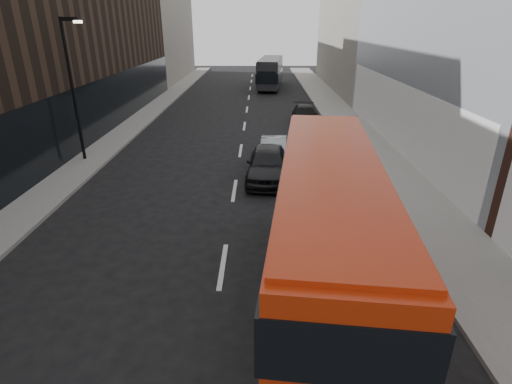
{
  "coord_description": "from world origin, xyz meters",
  "views": [
    {
      "loc": [
        1.13,
        -2.37,
        6.89
      ],
      "look_at": [
        1.02,
        7.94,
        2.5
      ],
      "focal_mm": 28.0,
      "sensor_mm": 36.0,
      "label": 1
    }
  ],
  "objects_px": {
    "grey_bus": "(270,72)",
    "car_a": "(267,163)",
    "red_bus": "(327,229)",
    "car_b": "(273,150)",
    "street_lamp": "(73,82)",
    "car_c": "(305,115)"
  },
  "relations": [
    {
      "from": "car_a",
      "to": "street_lamp",
      "type": "bearing_deg",
      "value": 169.29
    },
    {
      "from": "street_lamp",
      "to": "car_b",
      "type": "distance_m",
      "value": 10.67
    },
    {
      "from": "street_lamp",
      "to": "car_a",
      "type": "distance_m",
      "value": 10.59
    },
    {
      "from": "grey_bus",
      "to": "car_a",
      "type": "xyz_separation_m",
      "value": [
        -0.8,
        -29.14,
        -0.95
      ]
    },
    {
      "from": "street_lamp",
      "to": "car_c",
      "type": "bearing_deg",
      "value": 34.55
    },
    {
      "from": "street_lamp",
      "to": "car_b",
      "type": "xyz_separation_m",
      "value": [
        10.07,
        0.0,
        -3.55
      ]
    },
    {
      "from": "red_bus",
      "to": "grey_bus",
      "type": "relative_size",
      "value": 1.0
    },
    {
      "from": "car_a",
      "to": "car_c",
      "type": "xyz_separation_m",
      "value": [
        2.93,
        11.24,
        -0.14
      ]
    },
    {
      "from": "red_bus",
      "to": "car_a",
      "type": "distance_m",
      "value": 9.4
    },
    {
      "from": "grey_bus",
      "to": "car_a",
      "type": "bearing_deg",
      "value": -85.92
    },
    {
      "from": "red_bus",
      "to": "car_b",
      "type": "xyz_separation_m",
      "value": [
        -0.93,
        11.74,
        -1.59
      ]
    },
    {
      "from": "grey_bus",
      "to": "street_lamp",
      "type": "bearing_deg",
      "value": -105.9
    },
    {
      "from": "red_bus",
      "to": "car_b",
      "type": "relative_size",
      "value": 2.62
    },
    {
      "from": "street_lamp",
      "to": "car_b",
      "type": "bearing_deg",
      "value": 0.0
    },
    {
      "from": "car_a",
      "to": "car_c",
      "type": "height_order",
      "value": "car_a"
    },
    {
      "from": "car_a",
      "to": "car_b",
      "type": "relative_size",
      "value": 1.2
    },
    {
      "from": "red_bus",
      "to": "car_c",
      "type": "height_order",
      "value": "red_bus"
    },
    {
      "from": "car_b",
      "to": "red_bus",
      "type": "bearing_deg",
      "value": -81.65
    },
    {
      "from": "red_bus",
      "to": "car_a",
      "type": "relative_size",
      "value": 2.19
    },
    {
      "from": "street_lamp",
      "to": "car_a",
      "type": "height_order",
      "value": "street_lamp"
    },
    {
      "from": "street_lamp",
      "to": "red_bus",
      "type": "xyz_separation_m",
      "value": [
        11.0,
        -11.74,
        -1.95
      ]
    },
    {
      "from": "car_a",
      "to": "car_b",
      "type": "distance_m",
      "value": 2.57
    }
  ]
}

